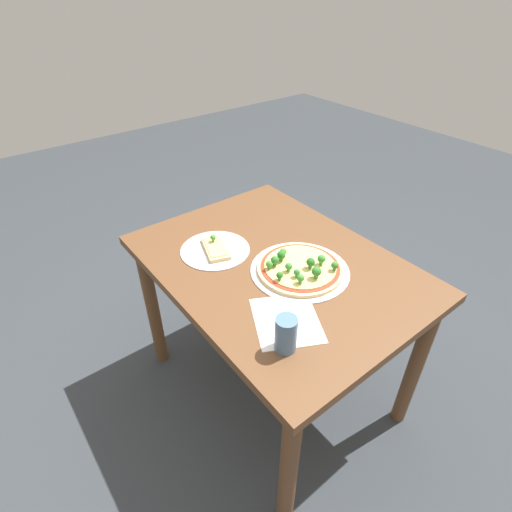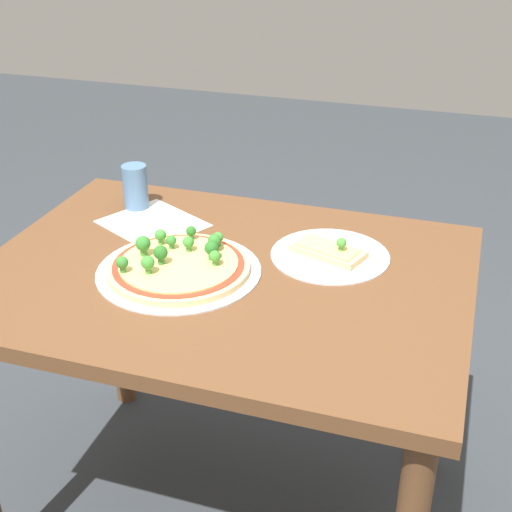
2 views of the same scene
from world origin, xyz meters
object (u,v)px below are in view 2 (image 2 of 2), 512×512
Objects in this scene: pizza_tray_whole at (178,265)px; pizza_tray_slice at (329,253)px; dining_table at (224,312)px; drinking_cup at (135,187)px.

pizza_tray_slice is (-0.31, -0.17, -0.01)m from pizza_tray_whole.
drinking_cup reaches higher than dining_table.
pizza_tray_whole is 1.33× the size of pizza_tray_slice.
dining_table is 9.24× the size of drinking_cup.
pizza_tray_whole is 3.12× the size of drinking_cup.
pizza_tray_whole is at bearing 130.48° from drinking_cup.
pizza_tray_whole is at bearing 29.66° from pizza_tray_slice.
pizza_tray_slice is at bearing -146.58° from dining_table.
dining_table is 0.45m from drinking_cup.
dining_table is 0.28m from pizza_tray_slice.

